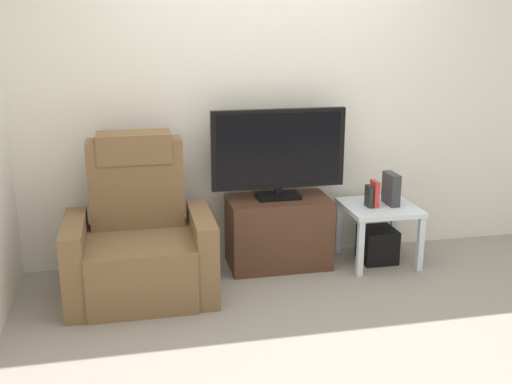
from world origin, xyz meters
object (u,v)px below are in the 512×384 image
Objects in this scene: side_table at (379,214)px; subwoofer_box at (377,245)px; book_leftmost at (369,196)px; television at (279,152)px; game_console at (391,189)px; tv_stand at (278,232)px; recliner_armchair at (140,241)px; book_middle at (375,194)px.

side_table is 0.25m from subwoofer_box.
television is at bearing 169.92° from book_leftmost.
book_leftmost is at bearing -168.69° from side_table.
television is 0.92m from game_console.
television reaches higher than tv_stand.
game_console is (0.09, 0.01, 0.19)m from side_table.
recliner_armchair is 4.10× the size of subwoofer_box.
tv_stand is 4.63× the size of book_leftmost.
game_console is (0.87, -0.07, 0.31)m from tv_stand.
side_table is at bearing -5.97° from tv_stand.
television is 5.00× the size of book_middle.
book_middle is 0.82× the size of game_console.
tv_stand is 2.88× the size of subwoofer_box.
recliner_armchair is (-1.04, -0.26, 0.10)m from tv_stand.
book_middle is at bearing 0.00° from book_leftmost.
recliner_armchair reaches higher than tv_stand.
television is (0.00, 0.02, 0.62)m from tv_stand.
book_leftmost is 0.82× the size of book_middle.
recliner_armchair is at bearing -174.32° from game_console.
book_leftmost reaches higher than subwoofer_box.
television is 1.85× the size of side_table.
tv_stand is at bearing 174.03° from side_table.
book_middle is 0.15m from game_console.
book_middle is at bearing -8.00° from tv_stand.
recliner_armchair reaches higher than book_leftmost.
recliner_armchair is 6.59× the size of book_leftmost.
book_middle is (-0.06, -0.02, 0.17)m from side_table.
tv_stand is 0.70× the size of recliner_armchair.
side_table is 2.22× the size of game_console.
recliner_armchair reaches higher than side_table.
television is 6.10× the size of book_leftmost.
side_table reaches higher than subwoofer_box.
subwoofer_box is (0.78, -0.08, -0.14)m from tv_stand.
television reaches higher than game_console.
tv_stand is 1.40× the size of side_table.
book_leftmost is 0.20m from game_console.
tv_stand is at bearing 171.48° from book_leftmost.
subwoofer_box is 0.45m from game_console.
television is 0.93× the size of recliner_armchair.
side_table is at bearing -7.35° from television.
game_console reaches higher than book_middle.
book_middle reaches higher than tv_stand.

